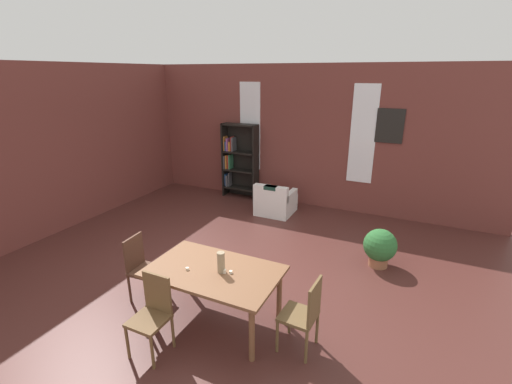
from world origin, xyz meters
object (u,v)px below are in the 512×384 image
(vase_on_table, at_px, (221,262))
(dining_table, at_px, (214,276))
(dining_chair_head_right, at_px, (304,313))
(dining_chair_head_left, at_px, (142,266))
(bookshelf_tall, at_px, (238,160))
(dining_chair_near_left, at_px, (153,312))
(armchair_white, at_px, (275,202))
(potted_plant_by_shelf, at_px, (380,247))

(vase_on_table, bearing_deg, dining_table, -180.00)
(dining_chair_head_right, height_order, dining_chair_head_left, same)
(dining_chair_head_left, distance_m, bookshelf_tall, 4.61)
(dining_chair_near_left, xyz_separation_m, armchair_white, (-0.34, 4.53, -0.23))
(dining_table, xyz_separation_m, bookshelf_tall, (-2.06, 4.50, 0.31))
(armchair_white, bearing_deg, dining_chair_head_right, -63.07)
(dining_table, xyz_separation_m, potted_plant_by_shelf, (1.77, 2.38, -0.32))
(dining_chair_head_left, bearing_deg, vase_on_table, 0.23)
(dining_chair_head_right, height_order, armchair_white, dining_chair_head_right)
(dining_chair_head_left, relative_size, potted_plant_by_shelf, 1.44)
(bookshelf_tall, relative_size, potted_plant_by_shelf, 2.89)
(dining_table, distance_m, dining_chair_near_left, 0.84)
(dining_chair_near_left, bearing_deg, vase_on_table, 56.45)
(dining_chair_head_left, bearing_deg, dining_chair_near_left, -41.33)
(vase_on_table, relative_size, potted_plant_by_shelf, 0.41)
(dining_chair_near_left, height_order, potted_plant_by_shelf, dining_chair_near_left)
(dining_table, relative_size, vase_on_table, 6.13)
(dining_table, height_order, potted_plant_by_shelf, dining_table)
(armchair_white, relative_size, potted_plant_by_shelf, 1.22)
(dining_chair_head_left, distance_m, armchair_white, 3.84)
(armchair_white, distance_m, potted_plant_by_shelf, 2.86)
(dining_chair_near_left, relative_size, bookshelf_tall, 0.50)
(dining_chair_head_right, distance_m, dining_chair_head_left, 2.42)
(dining_chair_near_left, distance_m, dining_chair_head_right, 1.75)
(bookshelf_tall, bearing_deg, armchair_white, -27.77)
(dining_table, distance_m, armchair_white, 3.88)
(dining_table, bearing_deg, potted_plant_by_shelf, 53.38)
(dining_table, bearing_deg, dining_chair_near_left, -117.05)
(dining_chair_head_left, xyz_separation_m, potted_plant_by_shelf, (2.98, 2.38, -0.15))
(dining_chair_near_left, relative_size, potted_plant_by_shelf, 1.44)
(dining_chair_head_right, bearing_deg, dining_table, 179.80)
(dining_chair_near_left, xyz_separation_m, potted_plant_by_shelf, (2.14, 3.11, -0.15))
(vase_on_table, xyz_separation_m, armchair_white, (-0.83, 3.79, -0.62))
(dining_chair_near_left, xyz_separation_m, bookshelf_tall, (-1.69, 5.24, 0.47))
(potted_plant_by_shelf, bearing_deg, bookshelf_tall, 150.98)
(vase_on_table, height_order, potted_plant_by_shelf, vase_on_table)
(dining_chair_head_left, height_order, potted_plant_by_shelf, dining_chair_head_left)
(dining_table, height_order, dining_chair_near_left, dining_chair_near_left)
(dining_table, relative_size, potted_plant_by_shelf, 2.53)
(armchair_white, bearing_deg, potted_plant_by_shelf, -29.68)
(dining_chair_near_left, height_order, dining_chair_head_right, same)
(vase_on_table, bearing_deg, armchair_white, 102.36)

